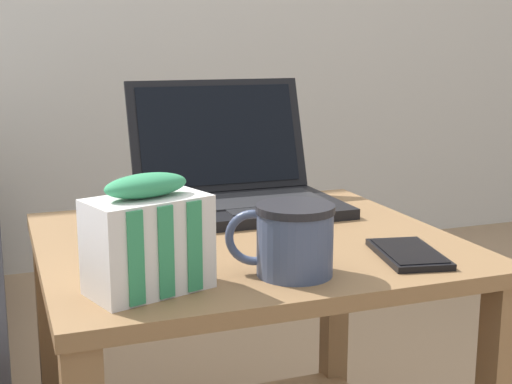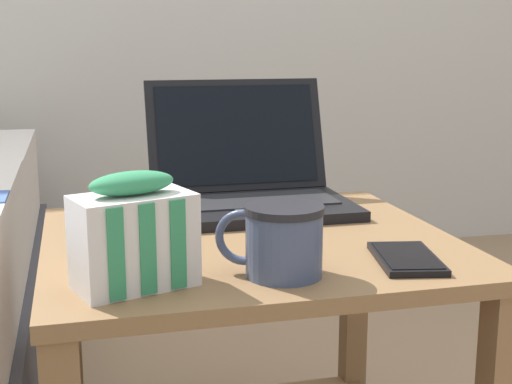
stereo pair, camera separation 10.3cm
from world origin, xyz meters
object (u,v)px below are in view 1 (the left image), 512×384
Objects in this scene: laptop at (235,183)px; snack_bag at (148,239)px; mug_front_left at (293,236)px; cell_phone at (408,254)px.

laptop is 2.13× the size of snack_bag.
laptop reaches higher than mug_front_left.
mug_front_left is (-0.05, -0.38, 0.01)m from laptop.
snack_bag is 1.05× the size of cell_phone.
laptop is 0.39m from cell_phone.
cell_phone is at bearing 4.24° from mug_front_left.
laptop is 2.50× the size of mug_front_left.
snack_bag is at bearing 178.85° from mug_front_left.
laptop reaches higher than cell_phone.
mug_front_left reaches higher than cell_phone.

